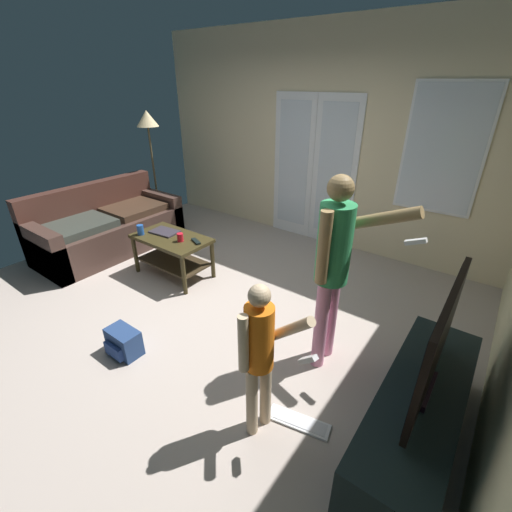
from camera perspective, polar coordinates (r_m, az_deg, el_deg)
The scene contains 15 objects.
ground_plane at distance 3.80m, azimuth -8.99°, elevation -8.10°, with size 5.26×4.72×0.02m, color #AF9F95.
wall_back_with_doors at distance 5.03m, azimuth 10.16°, elevation 17.86°, with size 5.26×0.09×2.86m.
leather_couch at distance 5.24m, azimuth -23.11°, elevation 4.18°, with size 0.87×1.92×0.89m.
coffee_table at distance 4.26m, azimuth -13.58°, elevation 1.37°, with size 0.93×0.53×0.50m.
tv_stand at distance 2.66m, azimuth 24.78°, elevation -22.85°, with size 0.46×1.56×0.46m.
flat_screen_tv at distance 2.27m, azimuth 27.70°, elevation -12.79°, with size 0.08×0.97×0.72m.
person_adult at distance 2.64m, azimuth 12.77°, elevation -0.63°, with size 0.70×0.43×1.60m.
person_child at distance 2.19m, azimuth 0.71°, elevation -15.24°, with size 0.46×0.31×1.15m.
floor_lamp at distance 5.80m, azimuth -17.30°, elevation 19.53°, with size 0.33×0.33×1.75m.
backpack at distance 3.32m, azimuth -20.94°, elevation -13.08°, with size 0.31×0.22×0.24m.
loose_keyboard at distance 2.72m, azimuth 7.01°, elevation -25.38°, with size 0.46×0.22×0.02m.
laptop_closed at distance 4.34m, azimuth -14.76°, elevation 3.88°, with size 0.33×0.22×0.02m, color #342E37.
cup_near_edge at distance 4.35m, azimuth -18.45°, elevation 4.09°, with size 0.08×0.08×0.12m, color #204D9D.
cup_by_laptop at distance 4.05m, azimuth -12.34°, elevation 3.01°, with size 0.07×0.07×0.10m, color red.
tv_remote_black at distance 4.00m, azimuth -9.84°, elevation 2.39°, with size 0.17×0.05×0.02m, color black.
Camera 1 is at (2.30, -2.11, 2.16)m, focal length 24.36 mm.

